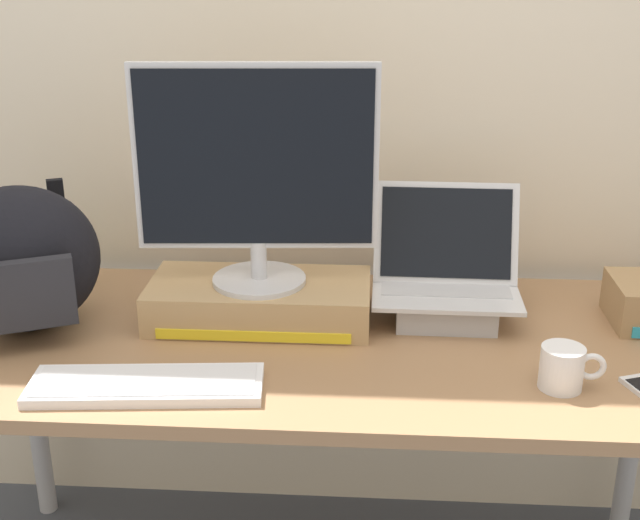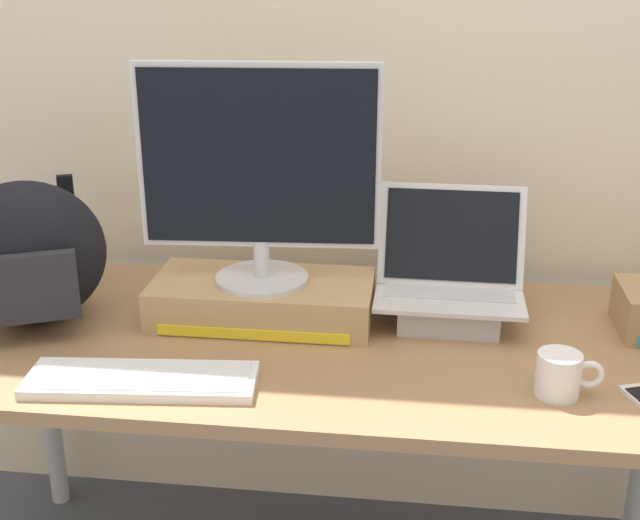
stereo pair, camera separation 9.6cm
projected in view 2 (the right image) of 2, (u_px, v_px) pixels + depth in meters
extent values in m
cube|color=beige|center=(344.00, 46.00, 2.04)|extent=(7.00, 0.10, 2.60)
cube|color=#99704C|center=(320.00, 343.00, 1.80)|extent=(1.74, 0.75, 0.03)
cylinder|color=#B2B2B7|center=(48.00, 395.00, 2.32)|extent=(0.05, 0.05, 0.70)
cube|color=tan|center=(263.00, 299.00, 1.88)|extent=(0.50, 0.24, 0.09)
cube|color=yellow|center=(252.00, 335.00, 1.77)|extent=(0.42, 0.00, 0.02)
cylinder|color=silver|center=(262.00, 278.00, 1.86)|extent=(0.21, 0.21, 0.01)
cylinder|color=silver|center=(262.00, 258.00, 1.84)|extent=(0.04, 0.04, 0.08)
cube|color=silver|center=(259.00, 157.00, 1.76)|extent=(0.52, 0.05, 0.40)
cube|color=black|center=(258.00, 158.00, 1.75)|extent=(0.50, 0.04, 0.38)
cube|color=#ADADB2|center=(448.00, 309.00, 1.87)|extent=(0.22, 0.20, 0.06)
cube|color=silver|center=(449.00, 294.00, 1.85)|extent=(0.33, 0.24, 0.01)
cube|color=#B7B7BC|center=(449.00, 289.00, 1.87)|extent=(0.29, 0.13, 0.00)
cube|color=silver|center=(451.00, 235.00, 1.88)|extent=(0.33, 0.10, 0.22)
cube|color=black|center=(452.00, 235.00, 1.88)|extent=(0.30, 0.08, 0.19)
cube|color=white|center=(142.00, 380.00, 1.60)|extent=(0.46, 0.18, 0.02)
cube|color=silver|center=(141.00, 375.00, 1.59)|extent=(0.43, 0.16, 0.00)
ellipsoid|color=black|center=(27.00, 254.00, 1.81)|extent=(0.40, 0.34, 0.33)
cube|color=#232328|center=(28.00, 288.00, 1.72)|extent=(0.20, 0.11, 0.15)
cube|color=black|center=(70.00, 226.00, 1.94)|extent=(0.04, 0.03, 0.25)
cylinder|color=silver|center=(558.00, 375.00, 1.55)|extent=(0.08, 0.08, 0.09)
torus|color=silver|center=(589.00, 374.00, 1.54)|extent=(0.06, 0.01, 0.06)
sphere|color=#56B256|center=(76.00, 263.00, 2.10)|extent=(0.08, 0.08, 0.08)
sphere|color=black|center=(64.00, 264.00, 2.07)|extent=(0.01, 0.01, 0.01)
sphere|color=black|center=(75.00, 264.00, 2.07)|extent=(0.01, 0.01, 0.01)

